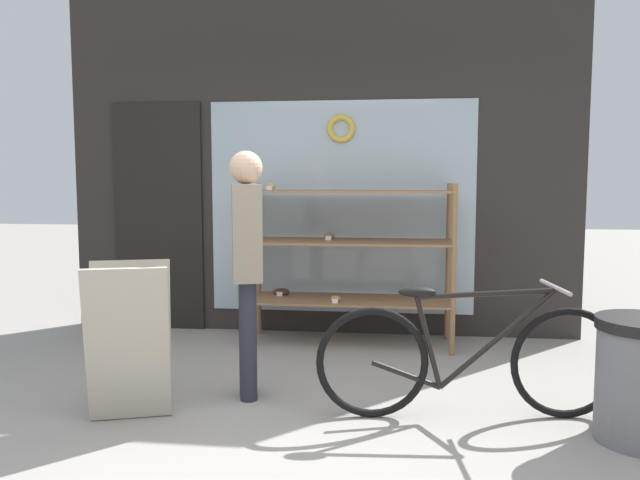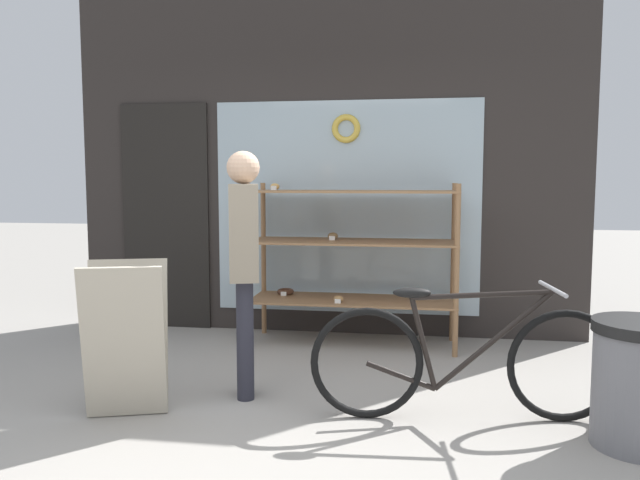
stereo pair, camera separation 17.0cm
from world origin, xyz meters
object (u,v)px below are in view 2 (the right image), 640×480
(pedestrian, at_px, (244,255))
(bicycle, at_px, (464,360))
(trash_bin, at_px, (640,379))
(display_case, at_px, (351,249))
(sandwich_board, at_px, (126,339))

(pedestrian, bearing_deg, bicycle, 66.47)
(pedestrian, height_order, trash_bin, pedestrian)
(bicycle, xyz_separation_m, trash_bin, (0.88, -0.23, 0.01))
(display_case, bearing_deg, bicycle, -62.14)
(bicycle, height_order, pedestrian, pedestrian)
(sandwich_board, bearing_deg, pedestrian, 17.62)
(display_case, relative_size, trash_bin, 2.57)
(pedestrian, bearing_deg, trash_bin, 63.61)
(pedestrian, bearing_deg, sandwich_board, -70.13)
(pedestrian, distance_m, trash_bin, 2.36)
(bicycle, xyz_separation_m, pedestrian, (-1.37, 0.18, 0.57))
(sandwich_board, xyz_separation_m, trash_bin, (2.85, 0.02, -0.10))
(display_case, distance_m, pedestrian, 1.49)
(pedestrian, xyz_separation_m, trash_bin, (2.25, -0.42, -0.56))
(sandwich_board, bearing_deg, display_case, 39.90)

